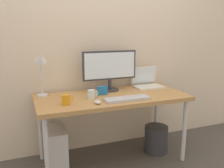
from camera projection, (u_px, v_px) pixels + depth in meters
The scene contains 13 objects.
ground_plane at pixel (112, 159), 2.65m from camera, with size 6.00×6.00×0.00m, color #4C4742.
back_wall at pixel (99, 35), 2.73m from camera, with size 4.40×0.04×2.60m, color beige.
desk at pixel (112, 101), 2.51m from camera, with size 1.51×0.68×0.71m.
monitor at pixel (110, 68), 2.65m from camera, with size 0.60×0.20×0.43m.
laptop at pixel (147, 82), 2.87m from camera, with size 0.32×0.26×0.23m.
desk_lamp at pixel (41, 65), 2.39m from camera, with size 0.11×0.16×0.45m.
keyboard at pixel (127, 99), 2.34m from camera, with size 0.44×0.14×0.02m, color #B2B2B7.
mouse at pixel (97, 102), 2.22m from camera, with size 0.06×0.09×0.03m, color silver.
coffee_mug at pixel (66, 100), 2.19m from camera, with size 0.11×0.07×0.09m.
glass_cup at pixel (91, 94), 2.39m from camera, with size 0.11×0.07×0.08m.
photo_frame at pixel (102, 91), 2.50m from camera, with size 0.11×0.02×0.09m, color #1E72BF.
computer_tower at pixel (56, 149), 2.44m from camera, with size 0.18×0.36×0.42m, color silver.
wastebasket at pixel (156, 139), 2.79m from camera, with size 0.26×0.26×0.30m, color #333338.
Camera 1 is at (-0.86, -2.25, 1.36)m, focal length 39.64 mm.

